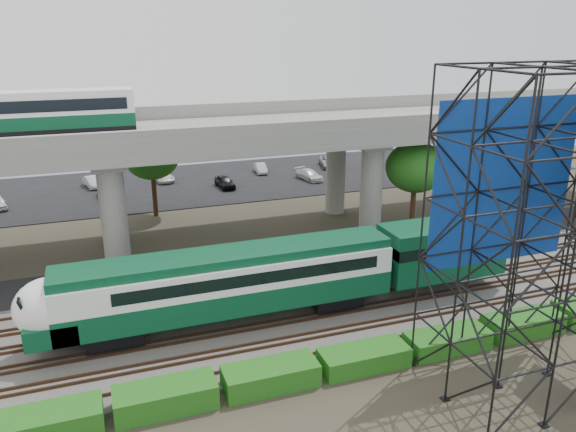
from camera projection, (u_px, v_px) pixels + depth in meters
name	position (u px, v px, depth m)	size (l,w,h in m)	color
ground	(314.00, 329.00, 32.28)	(140.00, 140.00, 0.00)	#474233
ballast_bed	(302.00, 312.00, 34.03)	(90.00, 12.00, 0.20)	slate
service_road	(261.00, 261.00, 41.64)	(90.00, 5.00, 0.08)	black
parking_lot	(200.00, 183.00, 62.63)	(90.00, 18.00, 0.08)	black
harbor_water	(171.00, 146.00, 82.29)	(140.00, 40.00, 0.03)	#496378
rail_tracks	(302.00, 309.00, 33.97)	(90.00, 9.52, 0.16)	#472D1E
commuter_train	(266.00, 275.00, 32.43)	(29.30, 3.06, 4.30)	black
overpass	(226.00, 140.00, 43.63)	(80.00, 12.00, 12.40)	#9E9B93
scaffold_tower	(545.00, 238.00, 25.26)	(9.36, 6.36, 15.00)	black
hedge_strip	(364.00, 357.00, 28.58)	(34.60, 1.80, 1.20)	#135714
trees	(181.00, 176.00, 43.46)	(40.94, 16.94, 7.69)	#382314
suv	(143.00, 274.00, 37.81)	(2.17, 4.71, 1.31)	black
parked_cars	(216.00, 177.00, 62.72)	(39.34, 9.68, 1.31)	silver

